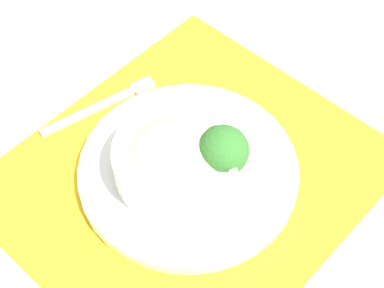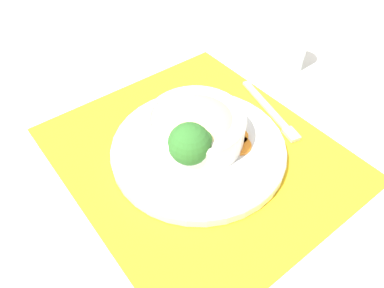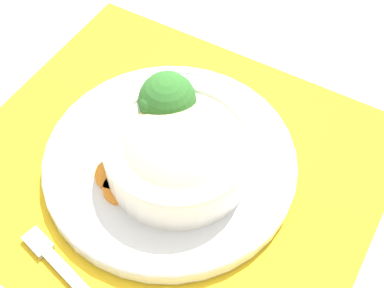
# 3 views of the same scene
# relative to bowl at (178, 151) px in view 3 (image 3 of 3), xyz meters

# --- Properties ---
(ground_plane) EXTENTS (4.00, 4.00, 0.00)m
(ground_plane) POSITION_rel_bowl_xyz_m (0.01, 0.02, -0.05)
(ground_plane) COLOR white
(placemat) EXTENTS (0.42, 0.48, 0.00)m
(placemat) POSITION_rel_bowl_xyz_m (0.01, 0.02, -0.05)
(placemat) COLOR yellow
(placemat) RESTS_ON ground_plane
(plate) EXTENTS (0.29, 0.29, 0.02)m
(plate) POSITION_rel_bowl_xyz_m (0.01, 0.02, -0.04)
(plate) COLOR silver
(plate) RESTS_ON placemat
(bowl) EXTENTS (0.16, 0.16, 0.06)m
(bowl) POSITION_rel_bowl_xyz_m (0.00, 0.00, 0.00)
(bowl) COLOR silver
(bowl) RESTS_ON plate
(broccoli_floret) EXTENTS (0.07, 0.07, 0.08)m
(broccoli_floret) POSITION_rel_bowl_xyz_m (0.04, 0.04, 0.02)
(broccoli_floret) COLOR #84AD5B
(broccoli_floret) RESTS_ON plate
(carrot_slice_near) EXTENTS (0.04, 0.04, 0.01)m
(carrot_slice_near) POSITION_rel_bowl_xyz_m (-0.05, 0.06, -0.03)
(carrot_slice_near) COLOR orange
(carrot_slice_near) RESTS_ON plate
(carrot_slice_middle) EXTENTS (0.04, 0.04, 0.01)m
(carrot_slice_middle) POSITION_rel_bowl_xyz_m (-0.06, 0.04, -0.03)
(carrot_slice_middle) COLOR orange
(carrot_slice_middle) RESTS_ON plate
(fork) EXTENTS (0.06, 0.18, 0.01)m
(fork) POSITION_rel_bowl_xyz_m (-0.16, 0.03, -0.04)
(fork) COLOR #B7B7BC
(fork) RESTS_ON placemat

